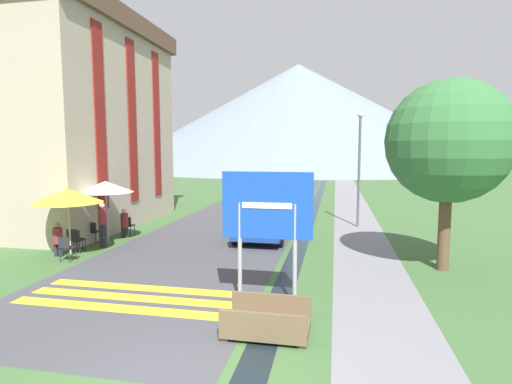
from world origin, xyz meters
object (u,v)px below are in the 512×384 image
Objects in this scene: footbridge at (267,323)px; person_standing_terrace at (103,221)px; person_seated_far at (125,222)px; tree_by_path at (449,142)px; cafe_chair_nearest at (66,246)px; person_seated_near at (58,237)px; streetlamp at (359,160)px; road_sign at (267,216)px; parked_car_far at (298,188)px; cafe_chair_middle at (93,230)px; cafe_umbrella_front_yellow at (68,196)px; hotel_building at (86,113)px; cafe_chair_near_right at (77,239)px; parked_car_near at (263,218)px; cafe_chair_far_left at (128,224)px; cafe_chair_near_left at (74,238)px; cafe_umbrella_middle_white at (106,187)px.

person_standing_terrace is at bearing 141.27° from footbridge.
person_seated_far is 0.21× the size of tree_by_path.
cafe_chair_nearest is 0.90m from person_seated_near.
streetlamp reaches higher than person_seated_near.
person_seated_near is (-7.90, 2.86, -1.48)m from road_sign.
parked_car_far is at bearing 110.60° from tree_by_path.
road_sign is 19.88m from parked_car_far.
cafe_umbrella_front_yellow reaches higher than cafe_chair_middle.
cafe_chair_near_right is at bearing -60.78° from hotel_building.
person_standing_terrace is at bearing -87.65° from person_seated_far.
person_seated_near is at bearing 136.55° from cafe_chair_nearest.
parked_car_far is at bearing 93.69° from footbridge.
parked_car_far is (-1.38, 21.35, 0.69)m from footbridge.
parked_car_near is 12.97m from parked_car_far.
person_standing_terrace reaches higher than cafe_chair_far_left.
person_standing_terrace is 11.77m from streetlamp.
tree_by_path reaches higher than parked_car_near.
cafe_umbrella_front_yellow is 12.72m from streetlamp.
road_sign is 0.84× the size of parked_car_near.
cafe_chair_nearest is (0.58, -1.20, 0.00)m from cafe_chair_near_left.
person_seated_far is 0.23× the size of streetlamp.
tree_by_path is (2.22, -6.71, 0.71)m from streetlamp.
streetlamp is (9.83, 4.47, 2.56)m from person_seated_far.
hotel_building is 8.09× the size of person_seated_far.
cafe_chair_near_left is at bearing -61.98° from hotel_building.
person_seated_near is 0.21× the size of tree_by_path.
hotel_building is 13.37m from streetlamp.
cafe_chair_far_left is at bearing 95.02° from person_seated_far.
person_seated_near is at bearing -165.98° from cafe_umbrella_front_yellow.
parked_car_near is at bearing -90.98° from parked_car_far.
footbridge is 8.01m from tree_by_path.
cafe_chair_near_left is 0.68× the size of person_seated_far.
footbridge is 10.41m from cafe_chair_middle.
streetlamp is at bearing 23.78° from cafe_chair_near_right.
cafe_umbrella_middle_white is (-7.34, 5.04, 0.11)m from road_sign.
cafe_chair_middle is 2.57m from cafe_umbrella_front_yellow.
person_standing_terrace is at bearing 177.48° from tree_by_path.
cafe_chair_nearest is (-6.07, -17.47, -0.40)m from parked_car_far.
cafe_chair_nearest is at bearing -95.25° from cafe_chair_far_left.
tree_by_path is (12.38, 0.86, 1.82)m from cafe_umbrella_front_yellow.
parked_car_far is (-1.11, 19.81, -1.24)m from road_sign.
hotel_building reaches higher than cafe_chair_middle.
road_sign is at bearing -31.55° from person_standing_terrace.
cafe_chair_middle is 1.00× the size of cafe_chair_nearest.
cafe_umbrella_middle_white is (0.56, 0.12, 1.75)m from cafe_chair_middle.
road_sign reaches higher than cafe_chair_nearest.
parked_car_far is at bearing 66.27° from person_seated_far.
cafe_chair_near_left and cafe_chair_far_left have the same top height.
road_sign is 8.05m from cafe_umbrella_front_yellow.
cafe_chair_nearest is 0.36× the size of cafe_umbrella_front_yellow.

